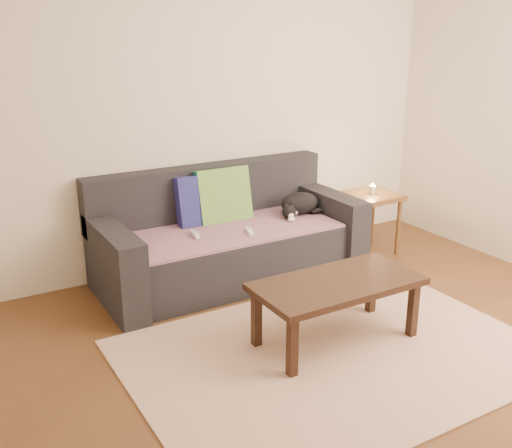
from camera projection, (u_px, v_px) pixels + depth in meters
name	position (u px, v px, depth m)	size (l,w,h in m)	color
ground	(349.00, 365.00, 3.62)	(4.50, 4.50, 0.00)	brown
back_wall	(201.00, 110.00, 4.85)	(4.50, 0.04, 2.60)	beige
sofa	(227.00, 241.00, 4.81)	(2.10, 0.94, 0.87)	#232328
throw_blanket	(233.00, 230.00, 4.70)	(1.66, 0.74, 0.02)	#4E2C54
cushion_navy	(201.00, 200.00, 4.77)	(0.40, 0.10, 0.40)	#14124E
cushion_green	(223.00, 197.00, 4.87)	(0.46, 0.12, 0.46)	#0D5750
cat	(299.00, 204.00, 5.03)	(0.42, 0.30, 0.18)	black
wii_remote_a	(195.00, 234.00, 4.52)	(0.15, 0.04, 0.03)	white
wii_remote_b	(250.00, 231.00, 4.58)	(0.15, 0.04, 0.03)	white
side_table	(372.00, 204.00, 5.30)	(0.44, 0.44, 0.55)	brown
candle	(372.00, 189.00, 5.26)	(0.06, 0.06, 0.09)	beige
rug	(334.00, 353.00, 3.74)	(2.50, 1.80, 0.01)	tan
coffee_table	(337.00, 289.00, 3.78)	(1.07, 0.54, 0.43)	black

